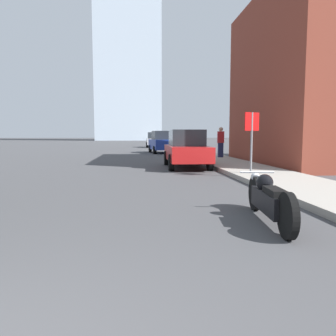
{
  "coord_description": "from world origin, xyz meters",
  "views": [
    {
      "loc": [
        1.19,
        -1.32,
        1.41
      ],
      "look_at": [
        1.78,
        4.82,
        0.79
      ],
      "focal_mm": 35.0,
      "sensor_mm": 36.0,
      "label": 1
    }
  ],
  "objects_px": {
    "stop_sign": "(252,132)",
    "pedestrian": "(221,142)",
    "parked_car_silver": "(154,140)",
    "parked_car_red": "(186,149)",
    "motorcycle": "(268,199)",
    "parked_car_blue": "(162,142)"
  },
  "relations": [
    {
      "from": "stop_sign",
      "to": "pedestrian",
      "type": "relative_size",
      "value": 1.16
    },
    {
      "from": "pedestrian",
      "to": "parked_car_silver",
      "type": "bearing_deg",
      "value": 97.72
    },
    {
      "from": "parked_car_silver",
      "to": "stop_sign",
      "type": "xyz_separation_m",
      "value": [
        1.73,
        -28.4,
        0.66
      ]
    },
    {
      "from": "parked_car_red",
      "to": "motorcycle",
      "type": "bearing_deg",
      "value": -89.19
    },
    {
      "from": "parked_car_red",
      "to": "stop_sign",
      "type": "relative_size",
      "value": 2.14
    },
    {
      "from": "parked_car_red",
      "to": "pedestrian",
      "type": "bearing_deg",
      "value": 59.63
    },
    {
      "from": "motorcycle",
      "to": "pedestrian",
      "type": "bearing_deg",
      "value": 84.87
    },
    {
      "from": "parked_car_blue",
      "to": "parked_car_silver",
      "type": "xyz_separation_m",
      "value": [
        0.03,
        12.64,
        0.01
      ]
    },
    {
      "from": "motorcycle",
      "to": "pedestrian",
      "type": "distance_m",
      "value": 13.79
    },
    {
      "from": "parked_car_red",
      "to": "parked_car_blue",
      "type": "relative_size",
      "value": 1.04
    },
    {
      "from": "parked_car_blue",
      "to": "pedestrian",
      "type": "xyz_separation_m",
      "value": [
        2.8,
        -7.79,
        0.18
      ]
    },
    {
      "from": "motorcycle",
      "to": "stop_sign",
      "type": "relative_size",
      "value": 1.19
    },
    {
      "from": "parked_car_blue",
      "to": "stop_sign",
      "type": "height_order",
      "value": "stop_sign"
    },
    {
      "from": "motorcycle",
      "to": "stop_sign",
      "type": "distance_m",
      "value": 5.9
    },
    {
      "from": "motorcycle",
      "to": "parked_car_blue",
      "type": "distance_m",
      "value": 21.3
    },
    {
      "from": "parked_car_red",
      "to": "parked_car_silver",
      "type": "distance_m",
      "value": 24.79
    },
    {
      "from": "motorcycle",
      "to": "parked_car_red",
      "type": "height_order",
      "value": "parked_car_red"
    },
    {
      "from": "parked_car_silver",
      "to": "pedestrian",
      "type": "bearing_deg",
      "value": -81.99
    },
    {
      "from": "parked_car_blue",
      "to": "stop_sign",
      "type": "distance_m",
      "value": 15.87
    },
    {
      "from": "parked_car_red",
      "to": "pedestrian",
      "type": "relative_size",
      "value": 2.49
    },
    {
      "from": "motorcycle",
      "to": "parked_car_red",
      "type": "distance_m",
      "value": 9.16
    },
    {
      "from": "pedestrian",
      "to": "parked_car_blue",
      "type": "bearing_deg",
      "value": 109.75
    }
  ]
}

